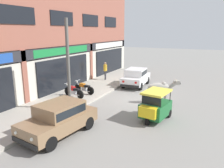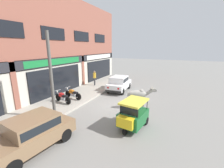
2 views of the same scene
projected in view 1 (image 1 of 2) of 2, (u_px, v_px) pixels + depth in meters
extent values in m
plane|color=gray|center=(134.00, 100.00, 14.57)|extent=(90.00, 90.00, 0.00)
cube|color=#A8A093|center=(84.00, 92.00, 16.22)|extent=(19.00, 3.42, 0.15)
cube|color=#8E5142|center=(59.00, 12.00, 15.71)|extent=(23.00, 0.55, 6.25)
cube|color=beige|center=(62.00, 68.00, 16.69)|extent=(23.00, 0.55, 3.40)
cube|color=#28282D|center=(64.00, 51.00, 16.23)|extent=(22.08, 0.08, 0.64)
cube|color=#8E5142|center=(25.00, 78.00, 13.22)|extent=(0.36, 0.12, 3.40)
cube|color=black|center=(65.00, 73.00, 16.63)|extent=(5.83, 0.10, 2.40)
cube|color=#197A38|center=(64.00, 51.00, 16.22)|extent=(6.13, 0.05, 0.52)
cube|color=#8E5142|center=(91.00, 62.00, 19.90)|extent=(0.36, 0.12, 3.40)
cube|color=black|center=(110.00, 61.00, 23.32)|extent=(5.83, 0.10, 2.40)
cube|color=silver|center=(110.00, 45.00, 22.90)|extent=(6.13, 0.05, 0.52)
cube|color=black|center=(18.00, 15.00, 12.28)|extent=(2.50, 0.06, 1.00)
cube|color=black|center=(62.00, 18.00, 15.69)|extent=(2.50, 0.06, 1.00)
cube|color=black|center=(91.00, 21.00, 19.09)|extent=(2.50, 0.06, 1.00)
cube|color=black|center=(111.00, 22.00, 22.50)|extent=(2.50, 0.06, 1.00)
ellipsoid|color=#9E998E|center=(159.00, 88.00, 13.73)|extent=(1.08, 1.49, 0.60)
sphere|color=#9E998E|center=(164.00, 84.00, 13.67)|extent=(0.32, 0.32, 0.32)
cylinder|color=#9E998E|center=(165.00, 97.00, 14.02)|extent=(0.12, 0.12, 0.72)
cylinder|color=#9E998E|center=(166.00, 98.00, 13.74)|extent=(0.12, 0.12, 0.72)
cylinder|color=#9E998E|center=(151.00, 97.00, 14.03)|extent=(0.12, 0.12, 0.72)
cylinder|color=#9E998E|center=(152.00, 98.00, 13.75)|extent=(0.12, 0.12, 0.72)
cylinder|color=#9E998E|center=(172.00, 85.00, 13.69)|extent=(0.42, 0.52, 0.43)
cube|color=#9E998E|center=(176.00, 83.00, 13.64)|extent=(0.35, 0.42, 0.26)
cube|color=slate|center=(179.00, 83.00, 13.65)|extent=(0.20, 0.20, 0.14)
cone|color=beige|center=(176.00, 79.00, 13.70)|extent=(0.10, 0.13, 0.19)
cone|color=beige|center=(176.00, 80.00, 13.50)|extent=(0.10, 0.13, 0.19)
cube|color=#9E998E|center=(175.00, 81.00, 13.79)|extent=(0.14, 0.10, 0.10)
cube|color=#9E998E|center=(176.00, 82.00, 13.47)|extent=(0.14, 0.10, 0.10)
cylinder|color=#9E998E|center=(147.00, 91.00, 13.79)|extent=(0.11, 0.17, 0.60)
cylinder|color=black|center=(132.00, 79.00, 19.52)|extent=(0.61, 0.22, 0.60)
cylinder|color=black|center=(148.00, 80.00, 18.99)|extent=(0.61, 0.22, 0.60)
cylinder|color=black|center=(123.00, 85.00, 17.46)|extent=(0.61, 0.22, 0.60)
cylinder|color=black|center=(141.00, 86.00, 16.92)|extent=(0.61, 0.22, 0.60)
cube|color=white|center=(136.00, 79.00, 18.15)|extent=(3.59, 1.82, 0.60)
cube|color=white|center=(136.00, 72.00, 17.92)|extent=(1.99, 1.56, 0.56)
cube|color=black|center=(136.00, 72.00, 17.92)|extent=(1.84, 1.57, 0.35)
cube|color=black|center=(141.00, 77.00, 19.75)|extent=(0.21, 1.52, 0.20)
cube|color=black|center=(129.00, 86.00, 16.65)|extent=(0.21, 1.52, 0.20)
sphere|color=silver|center=(136.00, 74.00, 19.89)|extent=(0.14, 0.14, 0.14)
sphere|color=silver|center=(147.00, 74.00, 19.53)|extent=(0.14, 0.14, 0.14)
cube|color=red|center=(123.00, 82.00, 16.74)|extent=(0.04, 0.16, 0.14)
cube|color=red|center=(136.00, 83.00, 16.37)|extent=(0.04, 0.16, 0.14)
cylinder|color=black|center=(50.00, 144.00, 8.34)|extent=(0.62, 0.25, 0.60)
cylinder|color=black|center=(27.00, 134.00, 9.11)|extent=(0.62, 0.25, 0.60)
cylinder|color=black|center=(88.00, 123.00, 10.21)|extent=(0.62, 0.25, 0.60)
cylinder|color=black|center=(66.00, 116.00, 10.98)|extent=(0.62, 0.25, 0.60)
cube|color=#846647|center=(59.00, 122.00, 9.59)|extent=(3.67, 2.03, 0.60)
cube|color=#846647|center=(60.00, 109.00, 9.53)|extent=(2.07, 1.67, 0.56)
cube|color=black|center=(60.00, 109.00, 9.53)|extent=(1.92, 1.67, 0.35)
cube|color=black|center=(25.00, 143.00, 8.24)|extent=(0.31, 1.52, 0.20)
cube|color=black|center=(85.00, 114.00, 11.04)|extent=(0.31, 1.52, 0.20)
sphere|color=silver|center=(32.00, 139.00, 7.89)|extent=(0.14, 0.14, 0.14)
sphere|color=silver|center=(16.00, 133.00, 8.40)|extent=(0.14, 0.14, 0.14)
cube|color=red|center=(93.00, 110.00, 10.72)|extent=(0.05, 0.16, 0.14)
cube|color=red|center=(77.00, 106.00, 11.25)|extent=(0.05, 0.16, 0.14)
cylinder|color=black|center=(148.00, 121.00, 10.64)|extent=(0.45, 0.18, 0.44)
cylinder|color=black|center=(169.00, 113.00, 11.60)|extent=(0.45, 0.18, 0.44)
cylinder|color=black|center=(151.00, 110.00, 12.17)|extent=(0.45, 0.18, 0.44)
cube|color=#19602D|center=(155.00, 109.00, 11.28)|extent=(1.86, 1.39, 0.70)
cube|color=yellow|center=(148.00, 112.00, 10.54)|extent=(0.48, 0.91, 0.52)
cylinder|color=black|center=(161.00, 102.00, 10.40)|extent=(0.04, 0.04, 0.55)
cylinder|color=black|center=(142.00, 98.00, 10.94)|extent=(0.04, 0.04, 0.55)
cylinder|color=black|center=(170.00, 96.00, 11.43)|extent=(0.04, 0.04, 0.55)
cylinder|color=black|center=(153.00, 93.00, 11.97)|extent=(0.04, 0.04, 0.55)
cube|color=#DBCC42|center=(157.00, 92.00, 11.11)|extent=(1.76, 1.32, 0.10)
cube|color=black|center=(151.00, 100.00, 10.68)|extent=(0.16, 0.92, 0.50)
cylinder|color=black|center=(68.00, 91.00, 15.06)|extent=(0.22, 0.57, 0.56)
cylinder|color=black|center=(80.00, 94.00, 14.30)|extent=(0.22, 0.57, 0.56)
cube|color=#B2B5BA|center=(74.00, 92.00, 14.66)|extent=(0.26, 0.36, 0.24)
cube|color=red|center=(72.00, 88.00, 14.69)|extent=(0.32, 0.44, 0.24)
cube|color=black|center=(76.00, 89.00, 14.45)|extent=(0.33, 0.56, 0.12)
cylinder|color=#B2B5BA|center=(68.00, 87.00, 14.95)|extent=(0.10, 0.27, 0.59)
cylinder|color=#B2B5BA|center=(68.00, 83.00, 14.91)|extent=(0.51, 0.14, 0.03)
sphere|color=silver|center=(67.00, 85.00, 14.97)|extent=(0.12, 0.12, 0.12)
cylinder|color=#B2B5BA|center=(76.00, 95.00, 14.37)|extent=(0.16, 0.48, 0.06)
cylinder|color=black|center=(78.00, 88.00, 15.89)|extent=(0.19, 0.57, 0.56)
cylinder|color=black|center=(91.00, 91.00, 15.18)|extent=(0.19, 0.57, 0.56)
cube|color=#B2B5BA|center=(84.00, 89.00, 15.51)|extent=(0.25, 0.35, 0.24)
cube|color=orange|center=(82.00, 85.00, 15.54)|extent=(0.30, 0.43, 0.24)
cube|color=black|center=(87.00, 86.00, 15.32)|extent=(0.30, 0.55, 0.12)
cylinder|color=#B2B5BA|center=(78.00, 84.00, 15.78)|extent=(0.08, 0.27, 0.59)
cylinder|color=#B2B5BA|center=(78.00, 80.00, 15.74)|extent=(0.52, 0.12, 0.03)
sphere|color=silver|center=(77.00, 82.00, 15.80)|extent=(0.12, 0.12, 0.12)
cylinder|color=#B2B5BA|center=(87.00, 91.00, 15.24)|extent=(0.14, 0.48, 0.06)
cylinder|color=#2D2D33|center=(106.00, 75.00, 19.90)|extent=(0.11, 0.11, 0.82)
cylinder|color=#2D2D33|center=(105.00, 75.00, 19.73)|extent=(0.11, 0.11, 0.82)
cylinder|color=gold|center=(105.00, 68.00, 19.65)|extent=(0.32, 0.32, 0.56)
cylinder|color=gold|center=(106.00, 68.00, 19.86)|extent=(0.08, 0.08, 0.56)
cylinder|color=gold|center=(105.00, 68.00, 19.45)|extent=(0.08, 0.08, 0.56)
sphere|color=tan|center=(105.00, 63.00, 19.55)|extent=(0.20, 0.20, 0.20)
cylinder|color=#595651|center=(68.00, 66.00, 11.87)|extent=(0.18, 0.18, 5.00)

